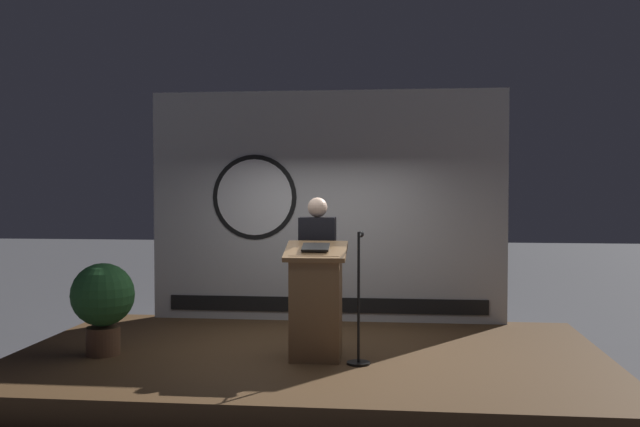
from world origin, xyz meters
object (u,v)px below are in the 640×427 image
microphone_stand (359,317)px  potted_plant (103,300)px  speaker_person (317,272)px  podium (316,303)px

microphone_stand → potted_plant: size_ratio=1.37×
speaker_person → potted_plant: speaker_person is taller
speaker_person → podium: bearing=-85.6°
speaker_person → potted_plant: (-2.27, -0.51, -0.27)m
podium → microphone_stand: bearing=-11.7°
speaker_person → microphone_stand: size_ratio=1.25×
podium → microphone_stand: microphone_stand is taller
microphone_stand → potted_plant: bearing=178.6°
microphone_stand → podium: bearing=168.3°
podium → potted_plant: bearing=-179.3°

